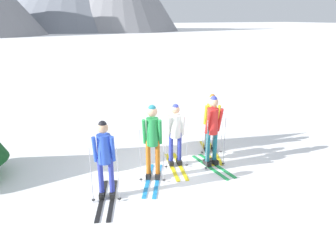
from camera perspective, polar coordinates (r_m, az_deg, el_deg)
The scene contains 6 objects.
ground_plane at distance 8.04m, azimuth 1.03°, elevation -8.15°, with size 400.00×400.00×0.00m, color white.
skier_in_blue at distance 6.67m, azimuth -11.29°, elevation -5.20°, with size 0.87×1.62×1.73m.
skier_in_green at distance 7.29m, azimuth -2.79°, elevation -2.34°, with size 1.06×1.59×1.82m.
skier_in_white at distance 8.03m, azimuth 1.30°, elevation -1.02°, with size 0.71×1.64×1.65m.
skier_in_red at distance 8.03m, azimuth 8.00°, elevation -0.28°, with size 0.61×1.58×1.85m.
skier_in_yellow at distance 8.93m, azimuth 7.79°, elevation 0.87°, with size 0.86×1.71×1.69m.
Camera 1 is at (-3.18, -6.41, 3.66)m, focal length 33.97 mm.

